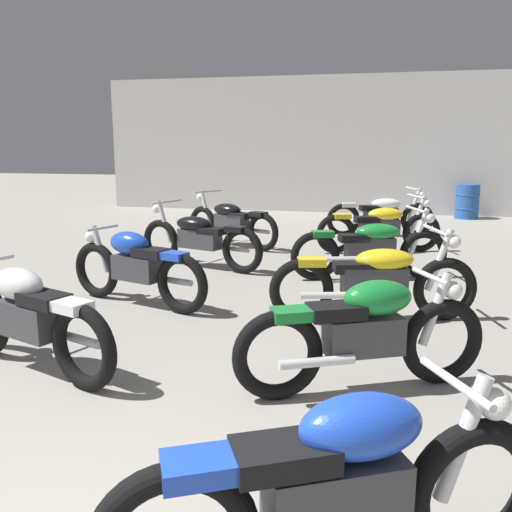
# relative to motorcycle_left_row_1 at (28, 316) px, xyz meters

# --- Properties ---
(back_wall) EXTENTS (12.59, 0.24, 3.60)m
(back_wall) POSITION_rel_motorcycle_left_row_1_xyz_m (1.34, 11.31, 1.34)
(back_wall) COLOR #BCBAB7
(back_wall) RESTS_ON ground
(motorcycle_left_row_1) EXTENTS (1.89, 0.80, 0.88)m
(motorcycle_left_row_1) POSITION_rel_motorcycle_left_row_1_xyz_m (0.00, 0.00, 0.00)
(motorcycle_left_row_1) COLOR black
(motorcycle_left_row_1) RESTS_ON ground
(motorcycle_left_row_2) EXTENTS (1.91, 0.75, 0.88)m
(motorcycle_left_row_2) POSITION_rel_motorcycle_left_row_1_xyz_m (0.04, 1.91, 0.00)
(motorcycle_left_row_2) COLOR black
(motorcycle_left_row_2) RESTS_ON ground
(motorcycle_left_row_3) EXTENTS (2.10, 0.90, 0.97)m
(motorcycle_left_row_3) POSITION_rel_motorcycle_left_row_1_xyz_m (0.10, 3.93, -0.01)
(motorcycle_left_row_3) COLOR black
(motorcycle_left_row_3) RESTS_ON ground
(motorcycle_left_row_4) EXTENTS (1.96, 1.16, 0.97)m
(motorcycle_left_row_4) POSITION_rel_motorcycle_left_row_1_xyz_m (0.08, 5.77, -0.01)
(motorcycle_left_row_4) COLOR black
(motorcycle_left_row_4) RESTS_ON ground
(motorcycle_right_row_0) EXTENTS (1.80, 1.00, 0.88)m
(motorcycle_right_row_0) POSITION_rel_motorcycle_left_row_1_xyz_m (2.61, -1.69, 0.00)
(motorcycle_right_row_0) COLOR black
(motorcycle_right_row_0) RESTS_ON ground
(motorcycle_right_row_1) EXTENTS (1.82, 0.95, 0.88)m
(motorcycle_right_row_1) POSITION_rel_motorcycle_left_row_1_xyz_m (2.65, 0.22, 0.00)
(motorcycle_right_row_1) COLOR black
(motorcycle_right_row_1) RESTS_ON ground
(motorcycle_right_row_2) EXTENTS (2.13, 0.85, 0.97)m
(motorcycle_right_row_2) POSITION_rel_motorcycle_left_row_1_xyz_m (2.70, 1.93, -0.01)
(motorcycle_right_row_2) COLOR black
(motorcycle_right_row_2) RESTS_ON ground
(motorcycle_right_row_3) EXTENTS (2.10, 0.90, 0.97)m
(motorcycle_right_row_3) POSITION_rel_motorcycle_left_row_1_xyz_m (2.61, 3.76, -0.01)
(motorcycle_right_row_3) COLOR black
(motorcycle_right_row_3) RESTS_ON ground
(motorcycle_right_row_4) EXTENTS (2.09, 0.94, 0.97)m
(motorcycle_right_row_4) POSITION_rel_motorcycle_left_row_1_xyz_m (2.72, 5.72, -0.01)
(motorcycle_right_row_4) COLOR black
(motorcycle_right_row_4) RESTS_ON ground
(motorcycle_right_row_5) EXTENTS (2.12, 0.87, 0.97)m
(motorcycle_right_row_5) POSITION_rel_motorcycle_left_row_1_xyz_m (2.73, 7.44, -0.01)
(motorcycle_right_row_5) COLOR black
(motorcycle_right_row_5) RESTS_ON ground
(oil_drum) EXTENTS (0.59, 0.59, 0.85)m
(oil_drum) POSITION_rel_motorcycle_left_row_1_xyz_m (4.79, 10.71, -0.03)
(oil_drum) COLOR #23519E
(oil_drum) RESTS_ON ground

